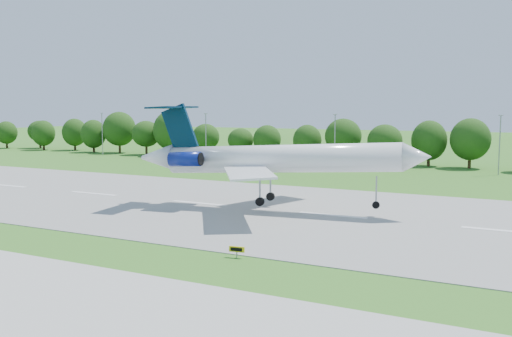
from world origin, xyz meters
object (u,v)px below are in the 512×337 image
taxi_sign_left (237,249)px  service_vehicle_a (292,163)px  service_vehicle_b (311,166)px  airliner (266,158)px

taxi_sign_left → service_vehicle_a: (-29.20, 78.92, -0.12)m
service_vehicle_a → service_vehicle_b: 7.22m
taxi_sign_left → service_vehicle_b: 78.84m
airliner → service_vehicle_b: (-14.49, 52.49, -6.51)m
service_vehicle_a → airliner: bearing=-165.3°
airliner → service_vehicle_b: 54.84m
service_vehicle_b → service_vehicle_a: bearing=62.5°
airliner → taxi_sign_left: 25.23m
airliner → taxi_sign_left: size_ratio=26.57×
airliner → service_vehicle_b: airliner is taller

